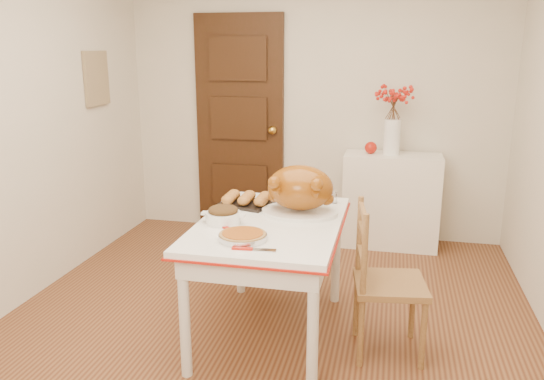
% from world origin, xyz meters
% --- Properties ---
extents(floor, '(3.50, 4.00, 0.00)m').
position_xyz_m(floor, '(0.00, 0.00, 0.00)').
color(floor, '#502614').
rests_on(floor, ground).
extents(wall_back, '(3.50, 0.00, 2.50)m').
position_xyz_m(wall_back, '(0.00, 2.00, 1.25)').
color(wall_back, beige).
rests_on(wall_back, ground).
extents(wall_front, '(3.50, 0.00, 2.50)m').
position_xyz_m(wall_front, '(0.00, -2.00, 1.25)').
color(wall_front, beige).
rests_on(wall_front, ground).
extents(door_back, '(0.85, 0.06, 2.06)m').
position_xyz_m(door_back, '(-0.70, 1.97, 1.03)').
color(door_back, black).
rests_on(door_back, ground).
extents(photo_board, '(0.03, 0.35, 0.45)m').
position_xyz_m(photo_board, '(-1.73, 1.20, 1.50)').
color(photo_board, tan).
rests_on(photo_board, ground).
extents(sideboard, '(0.84, 0.37, 0.84)m').
position_xyz_m(sideboard, '(0.75, 1.78, 0.42)').
color(sideboard, white).
rests_on(sideboard, floor).
extents(kitchen_table, '(0.85, 1.25, 0.75)m').
position_xyz_m(kitchen_table, '(0.05, -0.00, 0.37)').
color(kitchen_table, white).
rests_on(kitchen_table, floor).
extents(chair_oak, '(0.45, 0.45, 0.90)m').
position_xyz_m(chair_oak, '(0.77, -0.05, 0.45)').
color(chair_oak, olive).
rests_on(chair_oak, floor).
extents(berry_vase, '(0.33, 0.33, 0.64)m').
position_xyz_m(berry_vase, '(0.73, 1.78, 1.16)').
color(berry_vase, white).
rests_on(berry_vase, sideboard).
extents(apple, '(0.11, 0.11, 0.11)m').
position_xyz_m(apple, '(0.55, 1.78, 0.89)').
color(apple, '#A6160A').
rests_on(apple, sideboard).
extents(turkey_platter, '(0.55, 0.47, 0.30)m').
position_xyz_m(turkey_platter, '(0.20, 0.18, 0.90)').
color(turkey_platter, brown).
rests_on(turkey_platter, kitchen_table).
extents(pumpkin_pie, '(0.30, 0.30, 0.05)m').
position_xyz_m(pumpkin_pie, '(-0.02, -0.35, 0.77)').
color(pumpkin_pie, '#924915').
rests_on(pumpkin_pie, kitchen_table).
extents(stuffing_dish, '(0.31, 0.27, 0.10)m').
position_xyz_m(stuffing_dish, '(-0.21, -0.10, 0.80)').
color(stuffing_dish, brown).
rests_on(stuffing_dish, kitchen_table).
extents(rolls_tray, '(0.36, 0.32, 0.08)m').
position_xyz_m(rolls_tray, '(-0.17, 0.29, 0.79)').
color(rolls_tray, '#A06D34').
rests_on(rolls_tray, kitchen_table).
extents(pie_server, '(0.24, 0.08, 0.01)m').
position_xyz_m(pie_server, '(0.08, -0.49, 0.75)').
color(pie_server, silver).
rests_on(pie_server, kitchen_table).
extents(carving_knife, '(0.28, 0.20, 0.01)m').
position_xyz_m(carving_knife, '(-0.09, -0.24, 0.75)').
color(carving_knife, silver).
rests_on(carving_knife, kitchen_table).
extents(drinking_glass, '(0.07, 0.07, 0.12)m').
position_xyz_m(drinking_glass, '(0.13, 0.53, 0.80)').
color(drinking_glass, white).
rests_on(drinking_glass, kitchen_table).
extents(shaker_pair, '(0.09, 0.04, 0.08)m').
position_xyz_m(shaker_pair, '(0.36, 0.47, 0.79)').
color(shaker_pair, white).
rests_on(shaker_pair, kitchen_table).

